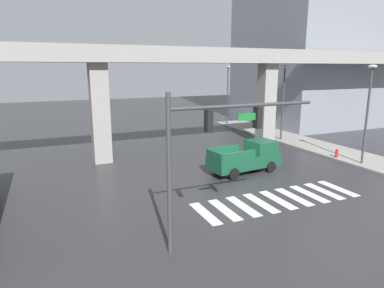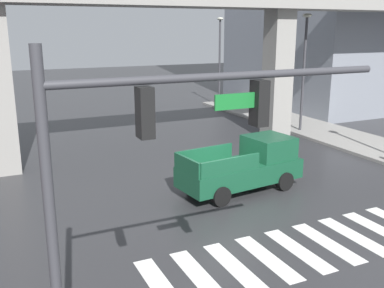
{
  "view_description": "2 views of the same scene",
  "coord_description": "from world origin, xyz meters",
  "px_view_note": "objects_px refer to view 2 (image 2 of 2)",
  "views": [
    {
      "loc": [
        -11.28,
        -18.75,
        7.05
      ],
      "look_at": [
        -1.71,
        3.03,
        1.68
      ],
      "focal_mm": 31.82,
      "sensor_mm": 36.0,
      "label": 1
    },
    {
      "loc": [
        -7.95,
        -14.16,
        6.41
      ],
      "look_at": [
        -0.77,
        1.11,
        1.98
      ],
      "focal_mm": 41.5,
      "sensor_mm": 36.0,
      "label": 2
    }
  ],
  "objects_px": {
    "traffic_signal_mast": "(153,153)",
    "street_lamp_far_north": "(220,51)",
    "pickup_truck": "(246,166)",
    "street_lamp_mid_block": "(304,59)"
  },
  "relations": [
    {
      "from": "street_lamp_mid_block",
      "to": "traffic_signal_mast",
      "type": "bearing_deg",
      "value": -135.5
    },
    {
      "from": "pickup_truck",
      "to": "traffic_signal_mast",
      "type": "distance_m",
      "value": 10.95
    },
    {
      "from": "pickup_truck",
      "to": "street_lamp_far_north",
      "type": "height_order",
      "value": "street_lamp_far_north"
    },
    {
      "from": "street_lamp_mid_block",
      "to": "street_lamp_far_north",
      "type": "relative_size",
      "value": 1.0
    },
    {
      "from": "traffic_signal_mast",
      "to": "street_lamp_far_north",
      "type": "relative_size",
      "value": 0.9
    },
    {
      "from": "traffic_signal_mast",
      "to": "pickup_truck",
      "type": "bearing_deg",
      "value": 48.88
    },
    {
      "from": "traffic_signal_mast",
      "to": "street_lamp_far_north",
      "type": "bearing_deg",
      "value": 59.22
    },
    {
      "from": "pickup_truck",
      "to": "street_lamp_far_north",
      "type": "xyz_separation_m",
      "value": [
        8.59,
        18.07,
        3.57
      ]
    },
    {
      "from": "pickup_truck",
      "to": "street_lamp_far_north",
      "type": "distance_m",
      "value": 20.32
    },
    {
      "from": "pickup_truck",
      "to": "traffic_signal_mast",
      "type": "height_order",
      "value": "traffic_signal_mast"
    }
  ]
}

